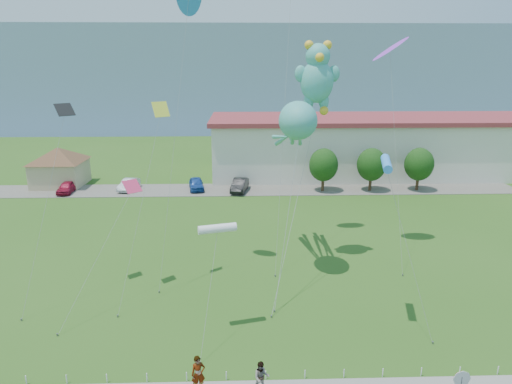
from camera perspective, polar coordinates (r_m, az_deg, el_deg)
ground at (r=26.10m, az=-1.28°, el=-20.64°), size 160.00×160.00×0.00m
parking_strip at (r=58.11m, az=-1.62°, el=0.31°), size 70.00×6.00×0.06m
hill_ridge at (r=141.05m, az=-1.80°, el=14.51°), size 160.00×50.00×25.00m
pavilion at (r=64.87m, az=-23.40°, el=3.36°), size 9.20×9.20×5.00m
warehouse at (r=70.98m, az=19.92°, el=5.59°), size 61.00×15.00×8.20m
stop_sign at (r=23.66m, az=24.26°, el=-20.94°), size 0.80×0.07×2.50m
rope_fence at (r=24.91m, az=-1.26°, el=-21.94°), size 26.05×0.05×0.50m
tree_near at (r=57.23m, az=8.44°, el=3.36°), size 3.60×3.60×5.47m
tree_mid at (r=58.59m, az=14.23°, el=3.33°), size 3.60×3.60×5.47m
tree_far at (r=60.51m, az=19.71°, el=3.28°), size 3.60×3.60×5.47m
pedestrian_left at (r=23.87m, az=-7.23°, el=-21.61°), size 0.78×0.62×1.87m
pedestrian_right at (r=23.72m, az=0.69°, el=-22.14°), size 0.81×0.64×1.63m
parked_car_red at (r=61.10m, az=-22.59°, el=0.55°), size 1.71×4.07×1.37m
parked_car_silver at (r=59.92m, az=-15.63°, el=0.91°), size 2.21×4.42×1.39m
parked_car_blue at (r=58.36m, az=-7.47°, el=1.03°), size 2.38×4.59×1.49m
parked_car_black at (r=57.11m, az=-2.06°, el=0.87°), size 2.45×4.97×1.57m
octopus_kite at (r=33.73m, az=5.01°, el=7.97°), size 3.36×12.24×13.00m
teddy_bear_kite at (r=35.28m, az=7.66°, el=14.16°), size 5.62×10.39×17.13m
small_kite_white at (r=26.18m, az=-4.87°, el=-4.67°), size 1.20×4.70×6.85m
small_kite_blue at (r=34.01m, az=-8.51°, el=22.45°), size 3.30×5.40×20.76m
small_kite_cyan at (r=26.75m, az=16.04°, el=3.26°), size 3.01×3.61×10.50m
small_kite_pink at (r=31.95m, az=-16.01°, el=-0.94°), size 4.15×7.10×7.84m
small_kite_purple at (r=39.16m, az=16.46°, el=16.24°), size 1.80×7.10×17.31m
small_kite_black at (r=32.52m, az=-23.33°, el=6.69°), size 2.97×5.58×13.02m
small_kite_yellow at (r=31.53m, az=-12.41°, el=7.22°), size 3.20×6.12×12.94m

